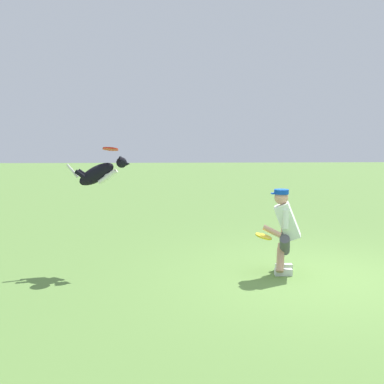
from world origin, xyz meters
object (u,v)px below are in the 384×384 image
at_px(person, 285,228).
at_px(frisbee_flying, 110,149).
at_px(dog, 100,173).
at_px(frisbee_held, 264,236).

xyz_separation_m(person, frisbee_flying, (2.69, -0.54, 1.20)).
height_order(person, frisbee_flying, frisbee_flying).
height_order(dog, frisbee_held, dog).
relative_size(person, dog, 1.25).
xyz_separation_m(frisbee_flying, frisbee_held, (-2.34, 0.70, -1.28)).
height_order(person, frisbee_held, person).
relative_size(person, frisbee_flying, 5.24).
bearing_deg(frisbee_held, frisbee_flying, -16.58).
relative_size(dog, frisbee_held, 4.07).
bearing_deg(dog, person, -6.82).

